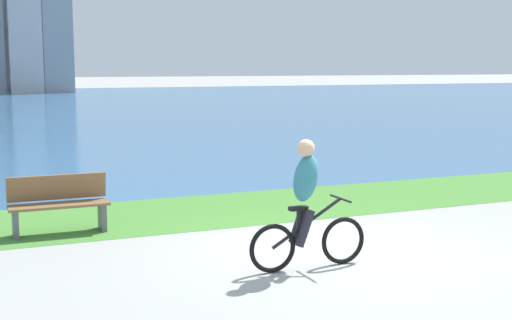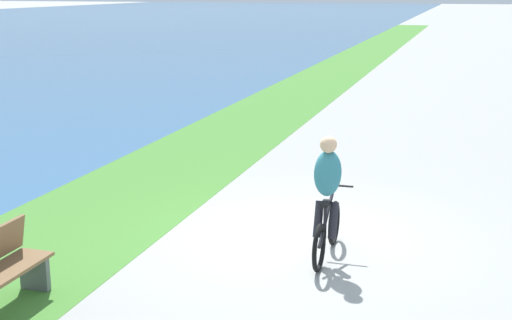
# 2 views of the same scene
# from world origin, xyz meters

# --- Properties ---
(ground_plane) EXTENTS (300.00, 300.00, 0.00)m
(ground_plane) POSITION_xyz_m (0.00, 0.00, 0.00)
(ground_plane) COLOR #9E9E99
(grass_strip_bayside) EXTENTS (120.00, 2.86, 0.01)m
(grass_strip_bayside) POSITION_xyz_m (0.00, 3.34, 0.00)
(grass_strip_bayside) COLOR #478433
(grass_strip_bayside) RESTS_ON ground
(cyclist_lead) EXTENTS (1.63, 0.52, 1.66)m
(cyclist_lead) POSITION_xyz_m (-0.62, -0.52, 0.83)
(cyclist_lead) COLOR black
(cyclist_lead) RESTS_ON ground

